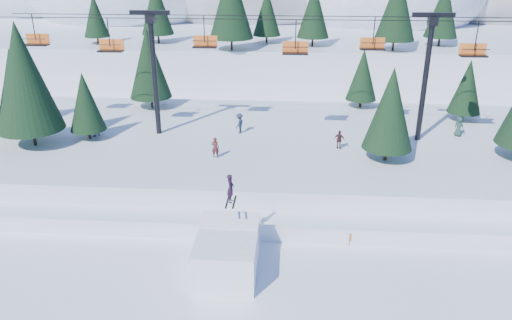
# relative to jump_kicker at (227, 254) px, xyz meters

# --- Properties ---
(ground) EXTENTS (160.00, 160.00, 0.00)m
(ground) POSITION_rel_jump_kicker_xyz_m (1.00, -1.57, -1.27)
(ground) COLOR white
(ground) RESTS_ON ground
(mid_shelf) EXTENTS (70.00, 22.00, 2.50)m
(mid_shelf) POSITION_rel_jump_kicker_xyz_m (1.00, 16.43, -0.02)
(mid_shelf) COLOR white
(mid_shelf) RESTS_ON ground
(berm) EXTENTS (70.00, 6.00, 1.10)m
(berm) POSITION_rel_jump_kicker_xyz_m (1.00, 6.43, -0.72)
(berm) COLOR white
(berm) RESTS_ON ground
(jump_kicker) EXTENTS (3.40, 4.64, 5.51)m
(jump_kicker) POSITION_rel_jump_kicker_xyz_m (0.00, 0.00, 0.00)
(jump_kicker) COLOR white
(jump_kicker) RESTS_ON ground
(chairlift) EXTENTS (46.00, 3.21, 10.28)m
(chairlift) POSITION_rel_jump_kicker_xyz_m (2.02, 16.47, 8.06)
(chairlift) COLOR black
(chairlift) RESTS_ON mid_shelf
(conifer_stand) EXTENTS (61.43, 17.40, 9.87)m
(conifer_stand) POSITION_rel_jump_kicker_xyz_m (2.83, 16.50, 5.93)
(conifer_stand) COLOR black
(conifer_stand) RESTS_ON mid_shelf
(distant_skiers) EXTENTS (31.93, 7.01, 1.77)m
(distant_skiers) POSITION_rel_jump_kicker_xyz_m (0.31, 15.72, 2.09)
(distant_skiers) COLOR #253245
(distant_skiers) RESTS_ON mid_shelf
(banner_near) EXTENTS (2.86, 0.07, 0.90)m
(banner_near) POSITION_rel_jump_kicker_xyz_m (8.65, 3.45, -0.73)
(banner_near) COLOR black
(banner_near) RESTS_ON ground
(banner_far) EXTENTS (2.74, 0.88, 0.90)m
(banner_far) POSITION_rel_jump_kicker_xyz_m (8.87, 4.69, -0.73)
(banner_far) COLOR black
(banner_far) RESTS_ON ground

